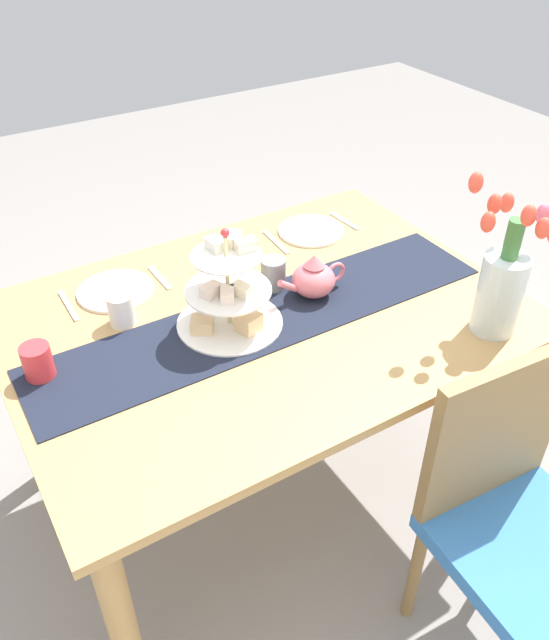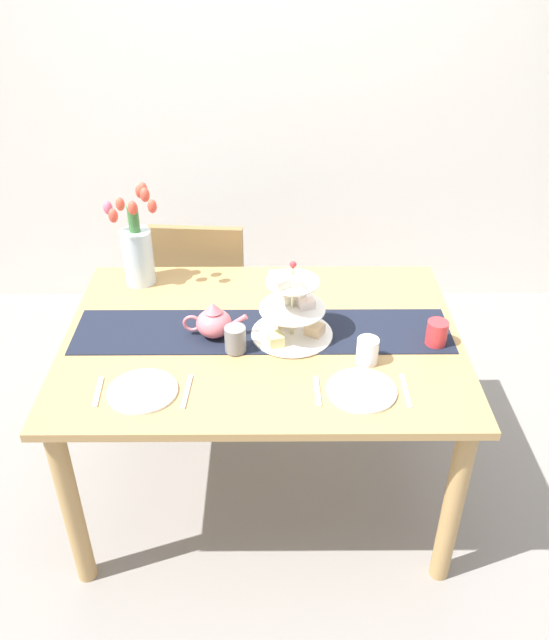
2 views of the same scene
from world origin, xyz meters
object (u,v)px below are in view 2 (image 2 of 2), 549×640
(dinner_plate_left, at_px, (143,391))
(mug_white_text, at_px, (367,351))
(mug_orange, at_px, (437,333))
(dining_table, at_px, (263,359))
(fork_left, at_px, (98,392))
(dinner_plate_right, at_px, (362,390))
(fork_right, at_px, (317,391))
(tulip_vase, at_px, (137,248))
(chair_left, at_px, (204,293))
(mug_grey, at_px, (235,339))
(knife_left, at_px, (187,391))
(knife_right, at_px, (406,391))
(teapot, at_px, (214,322))
(tiered_cake_stand, at_px, (292,313))

(dinner_plate_left, distance_m, mug_white_text, 0.77)
(mug_white_text, height_order, mug_orange, same)
(dining_table, height_order, dinner_plate_left, dinner_plate_left)
(fork_left, bearing_deg, mug_white_text, 10.12)
(dinner_plate_right, relative_size, fork_right, 1.53)
(tulip_vase, height_order, mug_white_text, tulip_vase)
(chair_left, relative_size, mug_grey, 9.58)
(dining_table, xyz_separation_m, knife_left, (-0.24, -0.33, 0.11))
(knife_left, xyz_separation_m, knife_right, (0.72, 0.00, 0.00))
(knife_left, distance_m, fork_right, 0.43)
(mug_grey, bearing_deg, mug_white_text, -8.55)
(mug_orange, bearing_deg, fork_right, -148.93)
(teapot, height_order, mug_orange, teapot)
(chair_left, height_order, knife_right, chair_left)
(chair_left, distance_m, teapot, 0.83)
(tiered_cake_stand, distance_m, mug_white_text, 0.31)
(mug_white_text, distance_m, mug_orange, 0.28)
(knife_left, bearing_deg, mug_orange, 17.05)
(dinner_plate_left, xyz_separation_m, mug_white_text, (0.75, 0.16, 0.04))
(knife_left, height_order, fork_right, same)
(fork_left, height_order, mug_grey, mug_grey)
(fork_right, relative_size, mug_orange, 1.58)
(knife_right, distance_m, mug_white_text, 0.20)
(knife_left, distance_m, knife_right, 0.72)
(fork_left, bearing_deg, knife_right, 0.00)
(mug_orange, bearing_deg, tulip_vase, 158.08)
(chair_left, xyz_separation_m, fork_left, (-0.24, -1.08, 0.27))
(dinner_plate_left, distance_m, mug_orange, 1.05)
(dining_table, bearing_deg, mug_grey, -134.37)
(dinner_plate_right, height_order, knife_right, dinner_plate_right)
(fork_right, height_order, mug_grey, mug_grey)
(knife_left, distance_m, mug_white_text, 0.63)
(chair_left, height_order, tulip_vase, tulip_vase)
(fork_left, bearing_deg, knife_left, 0.00)
(fork_left, bearing_deg, dinner_plate_left, 0.00)
(dinner_plate_left, relative_size, fork_left, 1.53)
(tiered_cake_stand, xyz_separation_m, fork_left, (-0.64, -0.33, -0.09))
(dinner_plate_left, height_order, mug_white_text, mug_white_text)
(teapot, distance_m, knife_right, 0.73)
(knife_left, relative_size, fork_right, 1.13)
(dining_table, relative_size, mug_orange, 15.31)
(dining_table, bearing_deg, dinner_plate_left, -140.07)
(chair_left, height_order, dinner_plate_left, chair_left)
(tiered_cake_stand, height_order, knife_left, tiered_cake_stand)
(teapot, distance_m, tulip_vase, 0.53)
(fork_left, bearing_deg, tiered_cake_stand, 26.99)
(knife_right, relative_size, mug_grey, 1.79)
(fork_left, xyz_separation_m, mug_white_text, (0.90, 0.16, 0.04))
(teapot, height_order, fork_left, teapot)
(dining_table, relative_size, teapot, 6.10)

